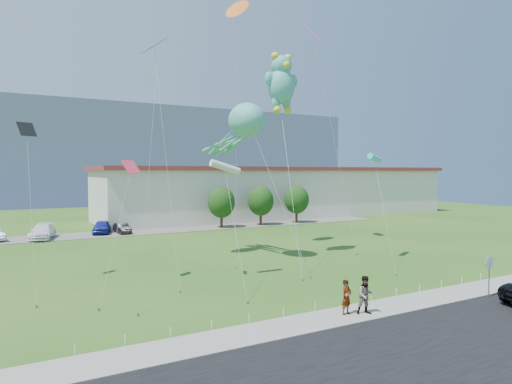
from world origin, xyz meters
TOP-DOWN VIEW (x-y plane):
  - ground at (0.00, 0.00)m, footprint 160.00×160.00m
  - road at (0.00, -8.00)m, footprint 80.00×8.00m
  - sidewalk at (0.00, -2.75)m, footprint 80.00×2.50m
  - parking_strip at (0.00, 35.00)m, footprint 70.00×6.00m
  - hill_ridge at (0.00, 120.00)m, footprint 160.00×50.00m
  - warehouse at (26.00, 44.00)m, footprint 61.00×15.00m
  - stop_sign at (9.50, -4.21)m, footprint 0.80×0.07m
  - rope_fence at (0.00, -1.30)m, footprint 26.05×0.05m
  - tree_near at (10.00, 34.00)m, footprint 3.60×3.60m
  - tree_mid at (16.00, 34.00)m, footprint 3.60×3.60m
  - tree_far at (22.00, 34.00)m, footprint 3.60×3.60m
  - pedestrian_left at (-0.09, -2.75)m, footprint 0.72×0.55m
  - pedestrian_right at (0.83, -3.18)m, footprint 1.16×1.05m
  - parked_car_white at (-11.52, 34.41)m, footprint 3.50×5.78m
  - parked_car_blue at (-4.98, 35.71)m, footprint 3.06×4.93m
  - parked_car_black at (-2.81, 34.72)m, footprint 1.52×3.80m
  - octopus_kite at (2.11, 13.28)m, footprint 2.79×13.52m
  - teddy_bear_kite at (5.60, 12.44)m, footprint 4.97×8.97m
  - small_kite_yellow at (-7.16, 6.93)m, footprint 3.30×5.68m
  - small_kite_white at (-2.01, 7.64)m, footprint 1.80×7.22m
  - small_kite_blue at (-4.46, 15.48)m, footprint 2.52×10.70m
  - small_kite_purple at (12.40, 16.94)m, footprint 1.80×7.67m
  - small_kite_cyan at (11.77, 7.66)m, footprint 3.17×6.43m
  - small_kite_pink at (-8.21, 9.26)m, footprint 3.84×6.07m
  - small_kite_black at (-13.88, 12.27)m, footprint 1.29×6.99m
  - small_kite_orange at (3.84, 17.25)m, footprint 4.77×7.79m

SIDE VIEW (x-z plane):
  - ground at x=0.00m, z-range 0.00..0.00m
  - road at x=0.00m, z-range 0.00..0.06m
  - parking_strip at x=0.00m, z-range 0.00..0.06m
  - sidewalk at x=0.00m, z-range 0.00..0.10m
  - rope_fence at x=0.00m, z-range 0.00..0.50m
  - parked_car_black at x=-2.81m, z-range 0.06..1.29m
  - parked_car_white at x=-11.52m, z-range 0.06..1.63m
  - parked_car_blue at x=-4.98m, z-range 0.06..1.63m
  - pedestrian_left at x=-0.09m, z-range 0.10..1.88m
  - pedestrian_right at x=0.83m, z-range 0.10..2.06m
  - stop_sign at x=9.50m, z-range 0.62..3.12m
  - tree_near at x=10.00m, z-range 0.65..6.12m
  - tree_mid at x=16.00m, z-range 0.65..6.12m
  - tree_far at x=22.00m, z-range 0.65..6.12m
  - warehouse at x=26.00m, z-range 0.02..8.22m
  - small_kite_pink at x=-8.21m, z-range 2.88..11.07m
  - small_kite_white at x=-2.01m, z-range 3.59..11.78m
  - small_kite_cyan at x=11.77m, z-range 4.00..13.02m
  - small_kite_black at x=-13.88m, z-range 3.76..14.42m
  - octopus_kite at x=2.11m, z-range 4.48..17.51m
  - small_kite_yellow at x=-7.16m, z-range 4.81..18.58m
  - hill_ridge at x=0.00m, z-range 0.00..25.00m
  - teddy_bear_kite at x=5.60m, z-range 6.32..23.83m
  - small_kite_blue at x=-4.46m, z-range 8.00..26.29m
  - small_kite_purple at x=12.40m, z-range 9.74..31.81m
  - small_kite_orange at x=3.84m, z-range 10.23..33.41m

